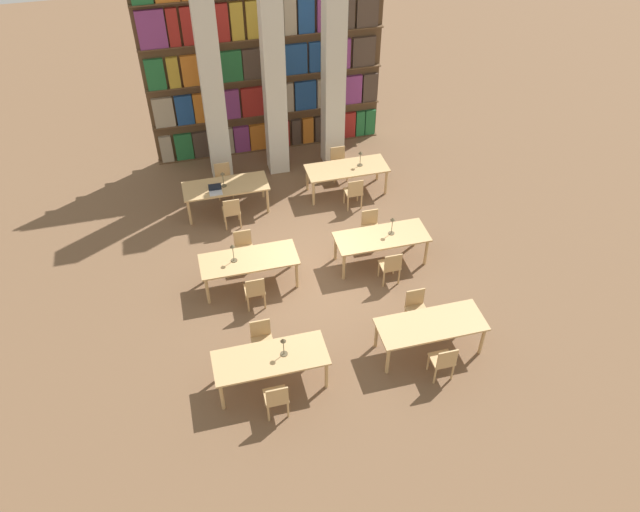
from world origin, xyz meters
The scene contains 29 objects.
ground_plane centered at (0.00, 0.00, 0.00)m, with size 40.00×40.00×0.00m, color brown.
bookshelf_bank centered at (0.00, 5.54, 2.74)m, with size 6.48×0.35×5.50m.
pillar_left centered at (-1.57, 4.40, 3.00)m, with size 0.54×0.54×6.00m.
pillar_center centered at (0.00, 4.40, 3.00)m, with size 0.54×0.54×6.00m.
pillar_right centered at (1.57, 4.40, 3.00)m, with size 0.54×0.54×6.00m.
reading_table_0 centered at (-1.62, -2.86, 0.68)m, with size 2.13×0.85×0.77m.
chair_0 centered at (-1.66, -3.58, 0.49)m, with size 0.42×0.40×0.89m.
chair_1 centered at (-1.66, -2.15, 0.49)m, with size 0.42×0.40×0.89m.
desk_lamp_0 centered at (-1.36, -2.85, 1.05)m, with size 0.14×0.14×0.43m.
reading_table_1 centered at (1.58, -2.83, 0.68)m, with size 2.13×0.85×0.77m.
chair_2 centered at (1.57, -3.54, 0.49)m, with size 0.42×0.40×0.89m.
chair_3 centered at (1.57, -2.12, 0.49)m, with size 0.42×0.40×0.89m.
reading_table_2 centered at (-1.55, -0.06, 0.68)m, with size 2.13×0.85×0.77m.
chair_4 centered at (-1.56, -0.77, 0.49)m, with size 0.42×0.40×0.89m.
chair_5 centered at (-1.56, 0.65, 0.49)m, with size 0.42×0.40×0.89m.
desk_lamp_1 centered at (-1.86, -0.04, 1.07)m, with size 0.14×0.14×0.46m.
reading_table_3 centered at (1.50, -0.06, 0.68)m, with size 2.13×0.85×0.77m.
chair_6 centered at (1.49, -0.77, 0.49)m, with size 0.42×0.40×0.89m.
chair_7 centered at (1.49, 0.65, 0.49)m, with size 0.42×0.40×0.89m.
desk_lamp_2 centered at (1.75, -0.02, 1.07)m, with size 0.14×0.14×0.45m.
reading_table_4 centered at (-1.65, 2.81, 0.68)m, with size 2.13×0.85×0.77m.
chair_8 centered at (-1.62, 2.10, 0.49)m, with size 0.42×0.40×0.89m.
chair_9 centered at (-1.62, 3.52, 0.49)m, with size 0.42×0.40×0.89m.
desk_lamp_3 centered at (-1.69, 2.80, 1.05)m, with size 0.14×0.14×0.42m.
laptop centered at (-1.92, 2.58, 0.80)m, with size 0.32×0.22×0.21m.
reading_table_5 centered at (1.53, 2.82, 0.68)m, with size 2.13×0.85×0.77m.
chair_10 centered at (1.51, 2.11, 0.49)m, with size 0.42×0.40×0.89m.
chair_11 centered at (1.51, 3.53, 0.49)m, with size 0.42×0.40×0.89m.
desk_lamp_4 centered at (1.89, 2.84, 1.05)m, with size 0.14×0.14×0.43m.
Camera 1 is at (-2.58, -10.22, 9.79)m, focal length 35.00 mm.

